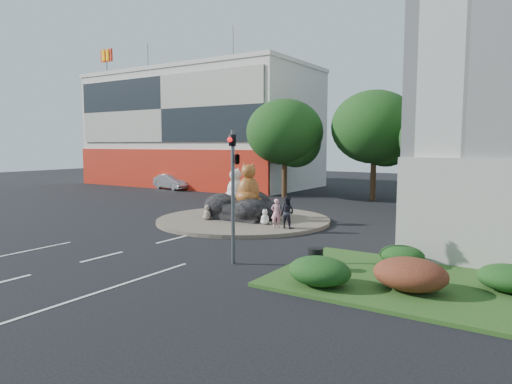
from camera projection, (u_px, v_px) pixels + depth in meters
ground at (102, 257)px, 18.18m from camera, size 120.00×120.00×0.00m
roundabout_island at (244, 220)px, 26.53m from camera, size 10.00×10.00×0.20m
rock_plinth at (244, 211)px, 26.48m from camera, size 3.20×2.60×0.90m
shophouse_block at (201, 129)px, 50.58m from camera, size 25.20×12.30×17.40m
grass_verge at (434, 286)px, 14.22m from camera, size 10.00×6.00×0.12m
tree_left at (286, 135)px, 38.20m from camera, size 6.46×6.46×8.27m
tree_mid at (375, 131)px, 36.08m from camera, size 6.84×6.84×8.76m
tree_right at (446, 142)px, 29.60m from camera, size 5.70×5.70×7.30m
hedge_near_green at (319, 271)px, 14.11m from camera, size 2.00×1.60×0.90m
hedge_red at (410, 274)px, 13.60m from camera, size 2.20×1.76×0.99m
hedge_mid_green at (509, 278)px, 13.52m from camera, size 1.80×1.44×0.81m
hedge_back_green at (402, 255)px, 16.49m from camera, size 1.60×1.28×0.72m
traffic_light at (235, 168)px, 16.73m from camera, size 0.44×1.24×5.00m
street_lamp at (489, 142)px, 17.50m from camera, size 2.34×0.22×8.06m
cat_white at (235, 185)px, 26.94m from camera, size 1.32×1.17×2.04m
cat_tabby at (249, 183)px, 25.81m from camera, size 1.83×1.74×2.38m
kitten_calico at (207, 212)px, 26.02m from camera, size 0.66×0.63×0.88m
kitten_white at (265, 217)px, 24.42m from camera, size 0.67×0.68×0.85m
pedestrian_pink at (276, 213)px, 23.50m from camera, size 0.65×0.59×1.50m
pedestrian_dark at (287, 212)px, 23.30m from camera, size 0.85×0.69×1.66m
parked_car at (172, 182)px, 45.63m from camera, size 4.85×2.62×1.52m
litter_bin at (315, 259)px, 15.87m from camera, size 0.62×0.62×0.76m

